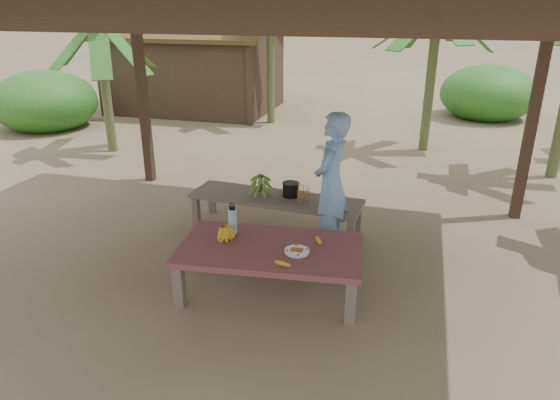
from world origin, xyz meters
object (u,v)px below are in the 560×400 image
(bench, at_px, (276,201))
(cooking_pot, at_px, (291,190))
(ripe_banana_bunch, at_px, (223,231))
(water_flask, at_px, (233,220))
(plate, at_px, (297,251))
(woman, at_px, (331,183))
(work_table, at_px, (271,252))

(bench, xyz_separation_m, cooking_pot, (0.18, 0.07, 0.14))
(ripe_banana_bunch, xyz_separation_m, cooking_pot, (0.34, 1.45, -0.04))
(water_flask, bearing_deg, plate, -19.96)
(bench, relative_size, plate, 9.27)
(ripe_banana_bunch, distance_m, plate, 0.83)
(plate, distance_m, woman, 1.24)
(bench, xyz_separation_m, woman, (0.76, -0.31, 0.43))
(ripe_banana_bunch, distance_m, cooking_pot, 1.49)
(bench, relative_size, woman, 1.36)
(work_table, relative_size, bench, 0.85)
(bench, height_order, plate, plate)
(cooking_pot, height_order, woman, woman)
(ripe_banana_bunch, xyz_separation_m, woman, (0.92, 1.08, 0.24))
(ripe_banana_bunch, bearing_deg, water_flask, 71.58)
(cooking_pot, distance_m, woman, 0.74)
(bench, distance_m, ripe_banana_bunch, 1.40)
(cooking_pot, bearing_deg, plate, -73.30)
(work_table, xyz_separation_m, bench, (-0.37, 1.44, -0.04))
(plate, relative_size, water_flask, 0.73)
(water_flask, relative_size, woman, 0.20)
(bench, height_order, woman, woman)
(plate, bearing_deg, cooking_pot, 106.70)
(work_table, bearing_deg, water_flask, 149.60)
(bench, bearing_deg, ripe_banana_bunch, -92.86)
(bench, height_order, cooking_pot, cooking_pot)
(work_table, distance_m, woman, 1.26)
(plate, height_order, water_flask, water_flask)
(ripe_banana_bunch, distance_m, water_flask, 0.18)
(cooking_pot, bearing_deg, bench, -159.30)
(water_flask, xyz_separation_m, cooking_pot, (0.29, 1.29, -0.10))
(bench, bearing_deg, plate, -62.67)
(plate, distance_m, cooking_pot, 1.64)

